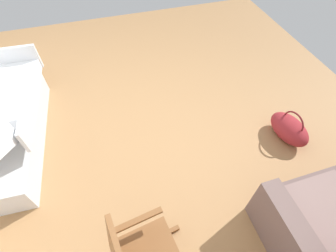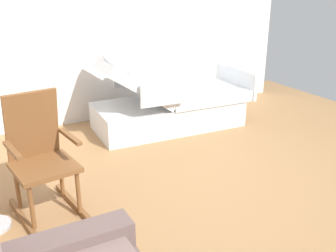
% 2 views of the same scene
% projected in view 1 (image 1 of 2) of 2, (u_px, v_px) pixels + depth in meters
% --- Properties ---
extents(ground_plane, '(6.38, 6.38, 0.00)m').
position_uv_depth(ground_plane, '(151.00, 124.00, 3.34)').
color(ground_plane, '#9E7247').
extents(duffel_bag, '(0.41, 0.61, 0.43)m').
position_uv_depth(duffel_bag, '(289.00, 129.00, 3.09)').
color(duffel_bag, maroon).
rests_on(duffel_bag, ground).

